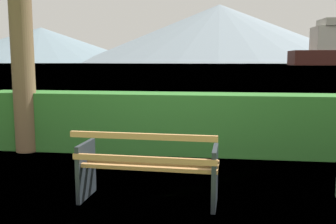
% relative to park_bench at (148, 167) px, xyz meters
% --- Properties ---
extents(ground_plane, '(1400.00, 1400.00, 0.00)m').
position_rel_park_bench_xyz_m(ground_plane, '(0.00, 0.06, -0.42)').
color(ground_plane, '#567A38').
extents(water_surface, '(620.00, 620.00, 0.00)m').
position_rel_park_bench_xyz_m(water_surface, '(0.00, 309.18, -0.42)').
color(water_surface, '#6B8EA3').
rests_on(water_surface, ground_plane).
extents(park_bench, '(1.63, 0.63, 0.87)m').
position_rel_park_bench_xyz_m(park_bench, '(0.00, 0.00, 0.00)').
color(park_bench, '#A0703F').
rests_on(park_bench, ground_plane).
extents(hedge_row, '(7.01, 0.75, 1.07)m').
position_rel_park_bench_xyz_m(hedge_row, '(0.00, 2.50, 0.11)').
color(hedge_row, '#2D6B28').
rests_on(hedge_row, ground_plane).
extents(distant_hills, '(955.15, 426.72, 88.00)m').
position_rel_park_bench_xyz_m(distant_hills, '(47.34, 572.92, 40.30)').
color(distant_hills, slate).
rests_on(distant_hills, ground_plane).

